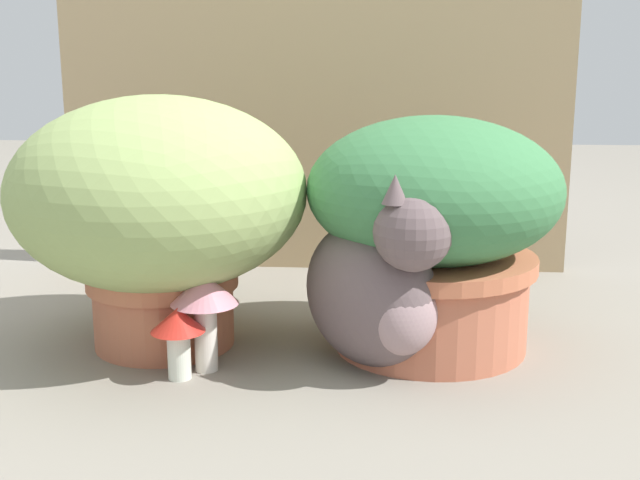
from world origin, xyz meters
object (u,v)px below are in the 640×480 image
at_px(cat, 376,288).
at_px(grass_planter, 159,204).
at_px(mushroom_ornament_red, 178,329).
at_px(mushroom_ornament_pink, 205,298).
at_px(leafy_planter, 433,224).

bearing_deg(cat, grass_planter, 168.56).
bearing_deg(cat, mushroom_ornament_red, -165.51).
xyz_separation_m(cat, mushroom_ornament_pink, (-0.25, -0.04, -0.01)).
height_order(leafy_planter, mushroom_ornament_red, leafy_planter).
bearing_deg(cat, mushroom_ornament_pink, -171.20).
height_order(cat, mushroom_ornament_red, cat).
height_order(grass_planter, leafy_planter, grass_planter).
bearing_deg(mushroom_ornament_red, grass_planter, 112.21).
bearing_deg(leafy_planter, grass_planter, -177.26).
height_order(grass_planter, mushroom_ornament_red, grass_planter).
bearing_deg(mushroom_ornament_pink, mushroom_ornament_red, -133.47).
xyz_separation_m(leafy_planter, mushroom_ornament_red, (-0.37, -0.16, -0.13)).
relative_size(grass_planter, leafy_planter, 1.17).
height_order(leafy_planter, cat, leafy_planter).
height_order(leafy_planter, mushroom_ornament_pink, leafy_planter).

